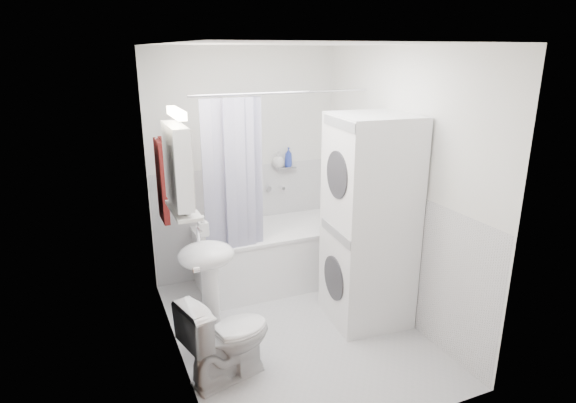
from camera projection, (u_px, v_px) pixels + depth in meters
name	position (u px, v px, depth m)	size (l,w,h in m)	color
floor	(295.00, 329.00, 4.25)	(2.60, 2.60, 0.00)	#B6B5BA
room_walls	(296.00, 165.00, 3.81)	(2.60, 2.60, 2.60)	silver
wainscot	(282.00, 254.00, 4.33)	(1.98, 2.58, 2.58)	white
door	(196.00, 270.00, 3.11)	(0.05, 2.00, 2.00)	brown
bathtub	(276.00, 252.00, 5.03)	(1.62, 0.77, 0.62)	white
tub_spout	(282.00, 187.00, 5.21)	(0.04, 0.04, 0.12)	silver
curtain_rod	(288.00, 92.00, 4.25)	(0.02, 0.02, 1.80)	silver
shower_curtain	(234.00, 180.00, 4.28)	(0.55, 0.02, 1.45)	#141446
sink	(208.00, 272.00, 3.75)	(0.44, 0.37, 1.04)	white
medicine_cabinet	(178.00, 163.00, 3.53)	(0.13, 0.50, 0.71)	white
shelf	(183.00, 210.00, 3.64)	(0.18, 0.54, 0.03)	silver
shower_caddy	(286.00, 168.00, 5.16)	(0.22, 0.06, 0.02)	silver
towel	(162.00, 179.00, 4.17)	(0.07, 0.31, 0.74)	maroon
washer_dryer	(369.00, 222.00, 4.18)	(0.72, 0.71, 1.86)	white
toilet	(227.00, 337.00, 3.55)	(0.38, 0.68, 0.67)	white
soap_pump	(204.00, 231.00, 3.92)	(0.08, 0.17, 0.08)	gray
shelf_bottle	(187.00, 210.00, 3.50)	(0.07, 0.18, 0.07)	gray
shelf_cup	(179.00, 198.00, 3.73)	(0.10, 0.09, 0.10)	gray
shampoo_a	(278.00, 162.00, 5.10)	(0.13, 0.17, 0.13)	gray
shampoo_b	(288.00, 163.00, 5.15)	(0.08, 0.21, 0.08)	#283CA2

